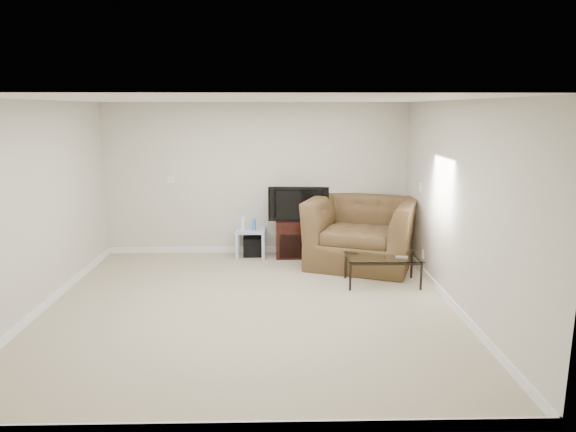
{
  "coord_description": "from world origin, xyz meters",
  "views": [
    {
      "loc": [
        0.34,
        -5.94,
        2.4
      ],
      "look_at": [
        0.5,
        1.2,
        0.9
      ],
      "focal_mm": 32.0,
      "sensor_mm": 36.0,
      "label": 1
    }
  ],
  "objects_px": {
    "television": "(299,203)",
    "recliner": "(362,221)",
    "tv_stand": "(298,238)",
    "coffee_table": "(382,270)",
    "subwoofer": "(253,246)",
    "side_table": "(251,243)"
  },
  "relations": [
    {
      "from": "television",
      "to": "recliner",
      "type": "bearing_deg",
      "value": -22.94
    },
    {
      "from": "television",
      "to": "subwoofer",
      "type": "height_order",
      "value": "television"
    },
    {
      "from": "side_table",
      "to": "coffee_table",
      "type": "bearing_deg",
      "value": -37.35
    },
    {
      "from": "subwoofer",
      "to": "side_table",
      "type": "bearing_deg",
      "value": -147.21
    },
    {
      "from": "subwoofer",
      "to": "television",
      "type": "bearing_deg",
      "value": -3.72
    },
    {
      "from": "tv_stand",
      "to": "coffee_table",
      "type": "height_order",
      "value": "tv_stand"
    },
    {
      "from": "side_table",
      "to": "coffee_table",
      "type": "distance_m",
      "value": 2.38
    },
    {
      "from": "tv_stand",
      "to": "recliner",
      "type": "distance_m",
      "value": 1.15
    },
    {
      "from": "side_table",
      "to": "recliner",
      "type": "relative_size",
      "value": 0.3
    },
    {
      "from": "subwoofer",
      "to": "coffee_table",
      "type": "height_order",
      "value": "coffee_table"
    },
    {
      "from": "tv_stand",
      "to": "television",
      "type": "bearing_deg",
      "value": -90.0
    },
    {
      "from": "television",
      "to": "side_table",
      "type": "bearing_deg",
      "value": -178.6
    },
    {
      "from": "tv_stand",
      "to": "side_table",
      "type": "height_order",
      "value": "tv_stand"
    },
    {
      "from": "subwoofer",
      "to": "coffee_table",
      "type": "xyz_separation_m",
      "value": [
        1.86,
        -1.46,
        0.04
      ]
    },
    {
      "from": "side_table",
      "to": "television",
      "type": "bearing_deg",
      "value": -2.24
    },
    {
      "from": "subwoofer",
      "to": "coffee_table",
      "type": "relative_size",
      "value": 0.3
    },
    {
      "from": "side_table",
      "to": "subwoofer",
      "type": "height_order",
      "value": "side_table"
    },
    {
      "from": "recliner",
      "to": "subwoofer",
      "type": "bearing_deg",
      "value": -176.3
    },
    {
      "from": "tv_stand",
      "to": "side_table",
      "type": "xyz_separation_m",
      "value": [
        -0.79,
        0.0,
        -0.08
      ]
    },
    {
      "from": "television",
      "to": "side_table",
      "type": "xyz_separation_m",
      "value": [
        -0.79,
        0.03,
        -0.67
      ]
    },
    {
      "from": "subwoofer",
      "to": "tv_stand",
      "type": "bearing_deg",
      "value": -1.4
    },
    {
      "from": "subwoofer",
      "to": "coffee_table",
      "type": "distance_m",
      "value": 2.37
    }
  ]
}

